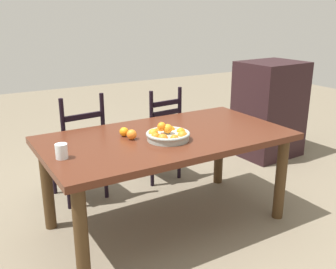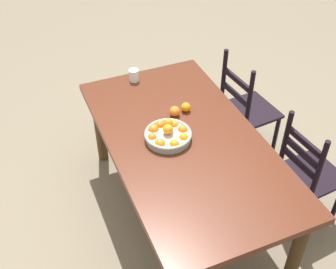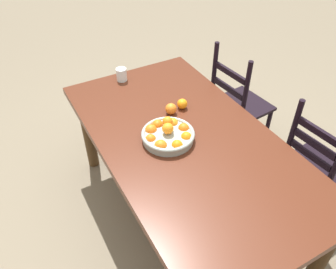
# 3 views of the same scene
# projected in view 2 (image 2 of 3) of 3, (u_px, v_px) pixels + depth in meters

# --- Properties ---
(ground_plane) EXTENTS (12.00, 12.00, 0.00)m
(ground_plane) POSITION_uv_depth(u_px,v_px,m) (183.00, 211.00, 3.31)
(ground_plane) COLOR #756955
(dining_table) EXTENTS (1.83, 0.99, 0.73)m
(dining_table) POSITION_uv_depth(u_px,v_px,m) (185.00, 150.00, 2.89)
(dining_table) COLOR #4F2415
(dining_table) RESTS_ON ground
(chair_near_window) EXTENTS (0.44, 0.44, 0.96)m
(chair_near_window) POSITION_uv_depth(u_px,v_px,m) (246.00, 111.00, 3.55)
(chair_near_window) COLOR black
(chair_near_window) RESTS_ON ground
(chair_by_cabinet) EXTENTS (0.41, 0.41, 0.93)m
(chair_by_cabinet) POSITION_uv_depth(u_px,v_px,m) (307.00, 175.00, 2.99)
(chair_by_cabinet) COLOR black
(chair_by_cabinet) RESTS_ON ground
(fruit_bowl) EXTENTS (0.32, 0.32, 0.13)m
(fruit_bowl) POSITION_uv_depth(u_px,v_px,m) (168.00, 135.00, 2.81)
(fruit_bowl) COLOR #99A49C
(fruit_bowl) RESTS_ON dining_table
(orange_loose_0) EXTENTS (0.07, 0.07, 0.07)m
(orange_loose_0) POSITION_uv_depth(u_px,v_px,m) (175.00, 111.00, 3.00)
(orange_loose_0) COLOR orange
(orange_loose_0) RESTS_ON dining_table
(orange_loose_1) EXTENTS (0.07, 0.07, 0.07)m
(orange_loose_1) POSITION_uv_depth(u_px,v_px,m) (186.00, 107.00, 3.05)
(orange_loose_1) COLOR orange
(orange_loose_1) RESTS_ON dining_table
(drinking_glass) EXTENTS (0.08, 0.08, 0.09)m
(drinking_glass) POSITION_uv_depth(u_px,v_px,m) (134.00, 75.00, 3.34)
(drinking_glass) COLOR silver
(drinking_glass) RESTS_ON dining_table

